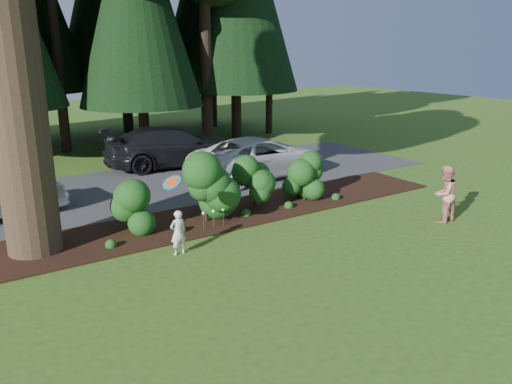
{
  "coord_description": "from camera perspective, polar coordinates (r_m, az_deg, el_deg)",
  "views": [
    {
      "loc": [
        -6.32,
        -8.77,
        4.72
      ],
      "look_at": [
        0.18,
        1.06,
        1.3
      ],
      "focal_mm": 35.0,
      "sensor_mm": 36.0,
      "label": 1
    }
  ],
  "objects": [
    {
      "name": "ground",
      "position": [
        11.8,
        2.13,
        -7.42
      ],
      "size": [
        80.0,
        80.0,
        0.0
      ],
      "primitive_type": "plane",
      "color": "#305819",
      "rests_on": "ground"
    },
    {
      "name": "mulch_bed",
      "position": [
        14.37,
        -5.43,
        -2.97
      ],
      "size": [
        16.0,
        2.5,
        0.05
      ],
      "primitive_type": "cube",
      "color": "black",
      "rests_on": "ground"
    },
    {
      "name": "driveway",
      "position": [
        18.08,
        -11.82,
        0.74
      ],
      "size": [
        22.0,
        6.0,
        0.03
      ],
      "primitive_type": "cube",
      "color": "#38383A",
      "rests_on": "ground"
    },
    {
      "name": "shrub_row",
      "position": [
        14.4,
        -2.61,
        0.4
      ],
      "size": [
        6.53,
        1.6,
        1.61
      ],
      "color": "#164615",
      "rests_on": "ground"
    },
    {
      "name": "lily_cluster",
      "position": [
        13.38,
        -4.89,
        -2.3
      ],
      "size": [
        0.69,
        0.09,
        0.57
      ],
      "color": "#164615",
      "rests_on": "ground"
    },
    {
      "name": "car_white_suv",
      "position": [
        18.75,
        0.39,
        4.03
      ],
      "size": [
        5.58,
        2.97,
        1.49
      ],
      "primitive_type": "imported",
      "rotation": [
        0.0,
        0.0,
        1.66
      ],
      "color": "silver",
      "rests_on": "driveway"
    },
    {
      "name": "car_dark_suv",
      "position": [
        20.7,
        -9.3,
        5.18
      ],
      "size": [
        5.89,
        3.05,
        1.63
      ],
      "primitive_type": "imported",
      "rotation": [
        0.0,
        0.0,
        1.43
      ],
      "color": "black",
      "rests_on": "driveway"
    },
    {
      "name": "child",
      "position": [
        11.89,
        -8.89,
        -4.59
      ],
      "size": [
        0.41,
        0.28,
        1.09
      ],
      "primitive_type": "imported",
      "rotation": [
        0.0,
        0.0,
        3.18
      ],
      "color": "silver",
      "rests_on": "ground"
    },
    {
      "name": "adult",
      "position": [
        14.79,
        20.72,
        -0.21
      ],
      "size": [
        0.82,
        0.66,
        1.63
      ],
      "primitive_type": "imported",
      "rotation": [
        0.0,
        0.0,
        3.2
      ],
      "color": "red",
      "rests_on": "ground"
    },
    {
      "name": "frisbee",
      "position": [
        11.6,
        -9.57,
        1.09
      ],
      "size": [
        0.44,
        0.45,
        0.32
      ],
      "color": "teal",
      "rests_on": "ground"
    }
  ]
}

